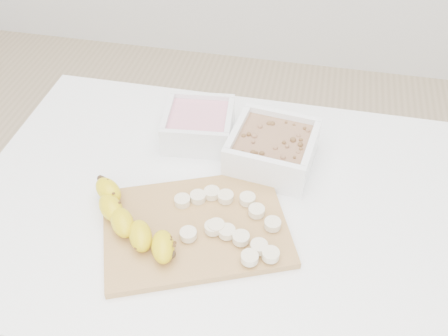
% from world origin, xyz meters
% --- Properties ---
extents(table, '(1.00, 0.70, 0.75)m').
position_xyz_m(table, '(0.00, 0.00, 0.65)').
color(table, white).
rests_on(table, ground).
extents(bowl_yogurt, '(0.16, 0.16, 0.07)m').
position_xyz_m(bowl_yogurt, '(-0.09, 0.18, 0.79)').
color(bowl_yogurt, white).
rests_on(bowl_yogurt, table).
extents(bowl_granola, '(0.19, 0.19, 0.08)m').
position_xyz_m(bowl_granola, '(0.08, 0.13, 0.79)').
color(bowl_granola, white).
rests_on(bowl_granola, table).
extents(cutting_board, '(0.40, 0.35, 0.01)m').
position_xyz_m(cutting_board, '(-0.03, -0.08, 0.76)').
color(cutting_board, '#A67F4A').
rests_on(cutting_board, table).
extents(banana, '(0.20, 0.22, 0.04)m').
position_xyz_m(banana, '(-0.14, -0.11, 0.79)').
color(banana, gold).
rests_on(banana, cutting_board).
extents(banana_slices, '(0.21, 0.17, 0.02)m').
position_xyz_m(banana_slices, '(0.03, -0.07, 0.77)').
color(banana_slices, beige).
rests_on(banana_slices, cutting_board).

